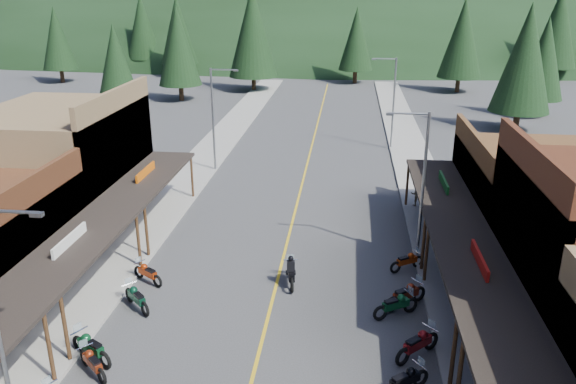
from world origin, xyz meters
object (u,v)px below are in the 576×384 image
(pine_0, at_px, (57,38))
(bike_west_8, at_px, (137,297))
(pine_4, at_px, (462,38))
(pine_9, at_px, (544,58))
(streetlight_2, at_px, (421,181))
(bike_west_7, at_px, (91,346))
(pine_10, at_px, (178,46))
(rider_on_bike, at_px, (291,272))
(shop_east_3, at_px, (535,199))
(pine_8, at_px, (116,62))
(shop_west_3, at_px, (64,166))
(bike_west_9, at_px, (147,272))
(bike_east_10, at_px, (407,260))
(bike_east_6, at_px, (405,380))
(pedestrian_east_a, at_px, (489,349))
(pine_3, at_px, (356,39))
(pine_11, at_px, (525,58))
(bike_east_8, at_px, (396,304))
(streetlight_1, at_px, (215,115))
(bike_west_6, at_px, (92,362))
(bike_east_9, at_px, (406,294))
(pine_5, at_px, (558,27))
(streetlight_3, at_px, (392,99))
(pine_2, at_px, (253,31))
(bike_east_7, at_px, (418,343))
(pine_1, at_px, (178,30))
(pedestrian_east_b, at_px, (417,194))
(pine_7, at_px, (142,27))

(pine_0, relative_size, bike_west_8, 5.04)
(pine_4, distance_m, pine_9, 16.18)
(streetlight_2, relative_size, bike_west_7, 3.45)
(pine_10, bearing_deg, rider_on_bike, -67.54)
(shop_east_3, height_order, pine_8, pine_8)
(shop_west_3, bearing_deg, bike_west_9, -43.76)
(pine_10, height_order, bike_east_10, pine_10)
(bike_east_6, bearing_deg, bike_west_7, -129.75)
(shop_east_3, relative_size, bike_east_6, 5.10)
(bike_west_7, bearing_deg, pine_8, 51.35)
(pedestrian_east_a, bearing_deg, pine_0, -146.03)
(streetlight_2, relative_size, pine_3, 0.73)
(pine_3, relative_size, bike_east_10, 5.55)
(pine_11, distance_m, bike_west_7, 48.38)
(bike_east_8, distance_m, rider_on_bike, 5.38)
(pine_11, xyz_separation_m, bike_east_8, (-14.43, -35.60, -6.56))
(pine_0, distance_m, bike_west_9, 67.24)
(pine_8, bearing_deg, pedestrian_east_a, -53.19)
(pine_9, bearing_deg, bike_east_6, -111.18)
(streetlight_1, distance_m, bike_west_6, 25.16)
(pine_0, xyz_separation_m, bike_west_6, (34.05, -64.84, -5.90))
(streetlight_1, height_order, bike_east_9, streetlight_1)
(pine_8, xyz_separation_m, bike_east_8, (27.57, -37.60, -5.35))
(pine_5, distance_m, bike_west_8, 81.15)
(pine_3, relative_size, bike_west_9, 5.44)
(bike_east_8, bearing_deg, streetlight_2, 136.21)
(streetlight_3, height_order, pine_3, pine_3)
(bike_west_6, height_order, bike_west_8, bike_west_8)
(pine_2, height_order, pine_8, pine_2)
(pine_4, relative_size, bike_east_7, 5.34)
(pine_8, distance_m, rider_on_bike, 42.30)
(pine_11, relative_size, bike_west_9, 6.13)
(pine_1, relative_size, bike_east_9, 5.38)
(pine_1, distance_m, pine_3, 28.29)
(shop_west_3, bearing_deg, bike_west_6, -61.02)
(shop_east_3, xyz_separation_m, pine_8, (-35.75, 28.70, 3.44))
(pine_1, bearing_deg, bike_west_8, -75.19)
(pine_3, bearing_deg, pedestrian_east_a, -85.97)
(shop_west_3, relative_size, bike_west_8, 5.00)
(bike_east_6, bearing_deg, pedestrian_east_b, 136.00)
(pine_10, bearing_deg, bike_east_6, -65.91)
(pine_0, bearing_deg, bike_east_9, -51.88)
(pedestrian_east_b, bearing_deg, pine_7, -55.90)
(shop_west_3, height_order, shop_east_3, shop_west_3)
(streetlight_1, bearing_deg, streetlight_3, 29.91)
(pine_1, bearing_deg, streetlight_2, -63.47)
(bike_east_7, xyz_separation_m, pedestrian_east_a, (2.51, -0.59, 0.33))
(bike_west_8, xyz_separation_m, bike_east_6, (11.50, -4.40, -0.01))
(bike_west_6, bearing_deg, streetlight_2, -8.77)
(shop_east_3, bearing_deg, streetlight_3, 109.99)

